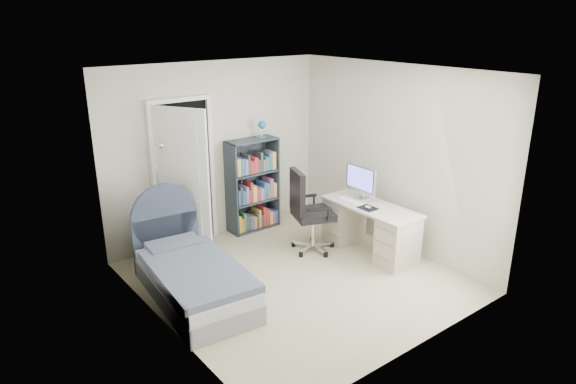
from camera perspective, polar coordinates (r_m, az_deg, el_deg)
room_shell at (r=5.92m, az=0.94°, el=1.16°), size 3.50×3.70×2.60m
door at (r=6.89m, az=-11.64°, el=1.48°), size 0.92×0.73×2.06m
bed at (r=6.03m, az=-10.63°, el=-9.13°), size 1.04×1.91×1.13m
nightstand at (r=6.87m, az=-14.54°, el=-4.45°), size 0.42×0.42×0.61m
floor_lamp at (r=6.93m, az=-13.82°, el=-2.06°), size 0.22×0.22×1.57m
bookcase at (r=7.64m, az=-3.88°, el=0.38°), size 0.77×0.33×1.63m
desk at (r=7.02m, az=9.04°, el=-3.79°), size 0.56×1.39×1.14m
office_chair at (r=6.88m, az=2.12°, el=-1.72°), size 0.66×0.66×1.15m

